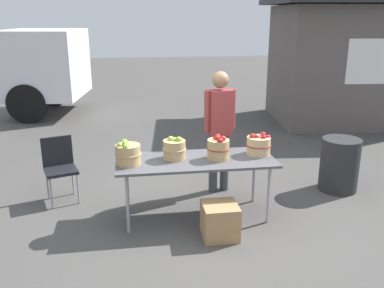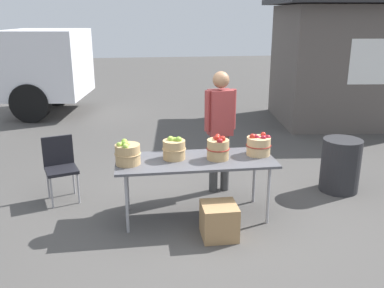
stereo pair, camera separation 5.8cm
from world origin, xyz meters
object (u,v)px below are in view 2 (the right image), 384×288
Objects in this scene: apple_basket_red_1 at (259,145)px; folding_chair at (60,163)px; apple_basket_red_0 at (218,148)px; trash_barrel at (340,165)px; apple_basket_green_1 at (174,149)px; vendor_adult at (220,123)px; produce_crate at (219,221)px; market_table at (195,163)px; apple_basket_green_0 at (127,153)px.

apple_basket_red_1 is 2.63m from folding_chair.
apple_basket_red_0 is at bearing -39.16° from folding_chair.
apple_basket_red_0 reaches higher than trash_barrel.
apple_basket_green_1 reaches higher than trash_barrel.
apple_basket_green_1 is 0.53m from apple_basket_red_0.
vendor_adult is at bearing 117.28° from apple_basket_red_1.
apple_basket_red_1 reaches higher than produce_crate.
trash_barrel is at bearing 18.29° from apple_basket_red_1.
market_table is at bearing -175.14° from apple_basket_red_1.
market_table is 2.52× the size of trash_barrel.
apple_basket_green_1 is (-0.25, 0.06, 0.17)m from market_table.
produce_crate is (0.19, -0.54, -0.51)m from market_table.
apple_basket_green_0 is (-0.80, -0.05, 0.18)m from market_table.
produce_crate is (-0.26, -1.28, -0.80)m from vendor_adult.
vendor_adult reaches higher than apple_basket_green_0.
apple_basket_green_0 is at bearing -175.73° from apple_basket_red_1.
folding_chair is 2.20× the size of produce_crate.
folding_chair is at bearing -9.98° from vendor_adult.
folding_chair is 2.33m from produce_crate.
apple_basket_green_1 is at bearing 170.82° from apple_basket_red_0.
vendor_adult reaches higher than trash_barrel.
vendor_adult is 2.22m from folding_chair.
apple_basket_green_1 is at bearing 166.18° from market_table.
produce_crate is at bearing -151.75° from trash_barrel.
produce_crate is at bearing -70.46° from market_table.
apple_basket_red_1 is at bearing 9.68° from apple_basket_red_0.
trash_barrel is (2.15, 0.51, -0.33)m from market_table.
trash_barrel is (1.70, -0.23, -0.62)m from vendor_adult.
folding_chair is 1.14× the size of trash_barrel.
vendor_adult is at bearing 58.72° from market_table.
market_table is 6.61× the size of apple_basket_green_1.
apple_basket_green_0 is at bearing 22.91° from vendor_adult.
vendor_adult is at bearing -18.16° from folding_chair.
market_table is at bearing 3.68° from apple_basket_green_0.
vendor_adult reaches higher than folding_chair.
apple_basket_red_1 is at bearing 4.86° from market_table.
apple_basket_red_1 is (0.80, 0.07, 0.17)m from market_table.
folding_chair is (-1.46, 0.70, -0.37)m from apple_basket_green_1.
market_table reaches higher than produce_crate.
apple_basket_red_1 is 1.51m from trash_barrel.
produce_crate is at bearing -51.86° from folding_chair.
vendor_adult is at bearing 78.53° from produce_crate.
market_table is 0.82m from apple_basket_green_0.
apple_basket_red_1 is at bearing 107.91° from vendor_adult.
apple_basket_red_0 is 0.54m from apple_basket_red_1.
market_table is at bearing -13.82° from apple_basket_green_1.
apple_basket_green_0 is at bearing -176.32° from market_table.
apple_basket_red_0 is at bearing 81.36° from produce_crate.
apple_basket_red_0 is at bearing -170.32° from apple_basket_red_1.
apple_basket_green_0 reaches higher than produce_crate.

